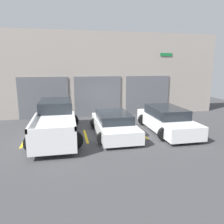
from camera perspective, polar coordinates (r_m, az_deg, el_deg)
The scene contains 9 objects.
ground_plane at distance 12.86m, azimuth -0.89°, elevation -3.92°, with size 28.00×28.00×0.00m, color #3D3D3F.
shophouse_building at distance 15.63m, azimuth -3.25°, elevation 9.52°, with size 17.53×0.68×5.83m.
pickup_truck at distance 11.31m, azimuth -14.52°, elevation -2.31°, with size 2.44×5.44×1.68m.
sedan_white at distance 12.28m, azimuth 14.03°, elevation -2.03°, with size 2.23×4.73×1.32m.
sedan_side at distance 11.35m, azimuth 0.49°, elevation -3.20°, with size 2.18×4.41×1.15m.
parking_stripe_far_left at distance 11.43m, azimuth -21.80°, elevation -6.82°, with size 0.12×2.20×0.01m, color gold.
parking_stripe_left at distance 11.27m, azimuth -6.85°, elevation -6.29°, with size 0.12×2.20×0.01m, color gold.
parking_stripe_centre at distance 11.86m, azimuth 7.50°, elevation -5.38°, with size 0.12×2.20×0.01m, color gold.
parking_stripe_right at distance 13.10m, azimuth 19.77°, elevation -4.33°, with size 0.12×2.20×0.01m, color gold.
Camera 1 is at (-2.32, -12.16, 3.51)m, focal length 35.00 mm.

